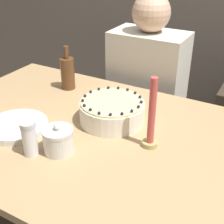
# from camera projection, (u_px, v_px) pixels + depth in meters

# --- Properties ---
(dining_table) EXTENTS (1.66, 0.91, 0.76)m
(dining_table) POSITION_uv_depth(u_px,v_px,m) (119.00, 163.00, 1.20)
(dining_table) COLOR tan
(dining_table) RESTS_ON ground_plane
(cake) EXTENTS (0.26, 0.26, 0.10)m
(cake) POSITION_uv_depth(u_px,v_px,m) (112.00, 111.00, 1.25)
(cake) COLOR white
(cake) RESTS_ON dining_table
(sugar_bowl) EXTENTS (0.11, 0.11, 0.11)m
(sugar_bowl) POSITION_uv_depth(u_px,v_px,m) (58.00, 140.00, 1.07)
(sugar_bowl) COLOR silver
(sugar_bowl) RESTS_ON dining_table
(sugar_shaker) EXTENTS (0.05, 0.05, 0.13)m
(sugar_shaker) POSITION_uv_depth(u_px,v_px,m) (30.00, 138.00, 1.05)
(sugar_shaker) COLOR white
(sugar_shaker) RESTS_ON dining_table
(plate_stack) EXTENTS (0.24, 0.24, 0.02)m
(plate_stack) POSITION_uv_depth(u_px,v_px,m) (17.00, 126.00, 1.21)
(plate_stack) COLOR silver
(plate_stack) RESTS_ON dining_table
(candle) EXTENTS (0.06, 0.06, 0.27)m
(candle) POSITION_uv_depth(u_px,v_px,m) (151.00, 120.00, 1.07)
(candle) COLOR tan
(candle) RESTS_ON dining_table
(bottle) EXTENTS (0.07, 0.07, 0.21)m
(bottle) POSITION_uv_depth(u_px,v_px,m) (68.00, 73.00, 1.50)
(bottle) COLOR brown
(bottle) RESTS_ON dining_table
(person_man_blue_shirt) EXTENTS (0.40, 0.34, 1.18)m
(person_man_blue_shirt) POSITION_uv_depth(u_px,v_px,m) (145.00, 112.00, 1.84)
(person_man_blue_shirt) COLOR #595960
(person_man_blue_shirt) RESTS_ON ground_plane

